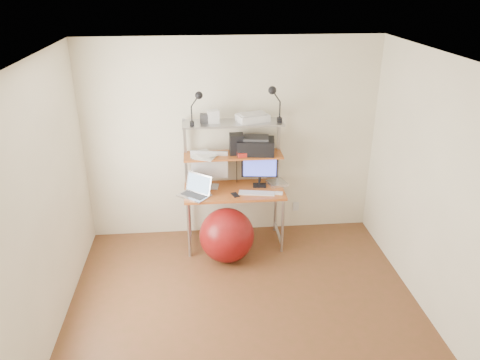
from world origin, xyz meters
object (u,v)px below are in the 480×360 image
at_px(printer, 256,146).
at_px(exercise_ball, 227,235).
at_px(monitor_silver, 209,166).
at_px(monitor_black, 260,169).
at_px(laptop, 196,191).

distance_m(printer, exercise_ball, 1.12).
bearing_deg(exercise_ball, printer, 51.33).
bearing_deg(printer, exercise_ball, -120.39).
relative_size(monitor_silver, monitor_black, 1.11).
xyz_separation_m(laptop, exercise_ball, (0.34, -0.26, -0.47)).
distance_m(monitor_black, laptop, 0.82).
distance_m(monitor_black, printer, 0.29).
height_order(printer, exercise_ball, printer).
relative_size(laptop, exercise_ball, 0.70).
height_order(monitor_silver, laptop, monitor_silver).
xyz_separation_m(laptop, printer, (0.73, 0.24, 0.46)).
xyz_separation_m(monitor_black, printer, (-0.04, 0.04, 0.29)).
distance_m(monitor_silver, printer, 0.61).
height_order(monitor_silver, monitor_black, monitor_silver).
height_order(monitor_black, laptop, monitor_black).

